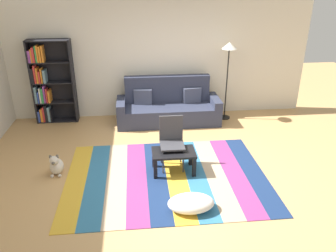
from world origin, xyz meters
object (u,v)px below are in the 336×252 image
Objects in this scene: couch at (168,107)px; tv_remote at (175,151)px; dog at (56,165)px; folding_chair at (172,138)px; bookshelf at (48,83)px; pouf at (191,203)px; standing_lamp at (229,56)px; coffee_table at (174,155)px.

couch is 15.07× the size of tv_remote.
dog is at bearing -135.75° from couch.
dog is 2.65× the size of tv_remote.
folding_chair is at bearing 2.43° from dog.
bookshelf is at bearing 173.75° from couch.
bookshelf is 2.77× the size of pouf.
couch is 1.30× the size of standing_lamp.
couch reaches higher than pouf.
standing_lamp is (1.32, 3.26, 1.33)m from pouf.
coffee_table is 0.79× the size of folding_chair.
couch is 1.24× the size of bookshelf.
tv_remote is at bearing -122.96° from standing_lamp.
tv_remote is at bearing -3.30° from dog.
bookshelf is at bearing -176.81° from folding_chair.
bookshelf reaches higher than dog.
couch is at bearing 96.75° from tv_remote.
couch is 2.15m from coffee_table.
dog is 4.19m from standing_lamp.
couch is at bearing -177.27° from standing_lamp.
folding_chair is at bearing -126.13° from standing_lamp.
tv_remote is 0.24m from folding_chair.
folding_chair is (-0.04, 0.20, 0.14)m from tv_remote.
folding_chair reaches higher than dog.
bookshelf is 2.47m from dog.
standing_lamp is (3.39, 2.08, 1.29)m from dog.
bookshelf is 4.60× the size of dog.
standing_lamp is at bearing 66.54° from tv_remote.
standing_lamp is at bearing 99.09° from folding_chair.
bookshelf reaches higher than pouf.
coffee_table is 2.88m from standing_lamp.
bookshelf reaches higher than folding_chair.
bookshelf is at bearing 126.79° from pouf.
bookshelf reaches higher than tv_remote.
pouf is (0.12, -1.05, -0.19)m from coffee_table.
standing_lamp is at bearing 67.88° from pouf.
pouf is at bearing -112.12° from standing_lamp.
couch is 3.43× the size of pouf.
dog is at bearing -77.01° from bookshelf.
dog is 1.97m from folding_chair.
folding_chair is at bearing 110.00° from tv_remote.
standing_lamp reaches higher than dog.
dog is 1.99m from tv_remote.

